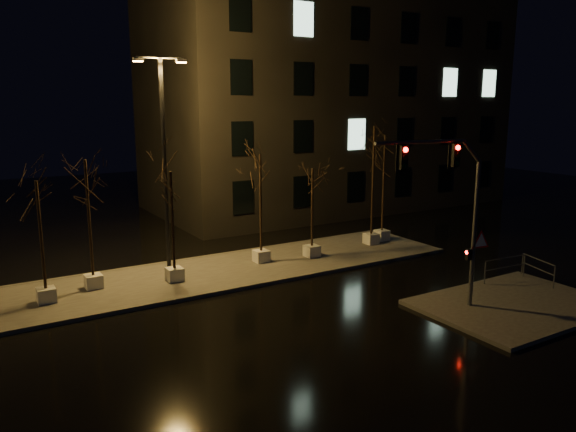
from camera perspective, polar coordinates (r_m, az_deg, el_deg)
ground at (r=20.40m, az=0.74°, el=-10.09°), size 90.00×90.00×0.00m
median at (r=25.37m, az=-6.49°, el=-5.58°), size 22.00×5.00×0.15m
sidewalk_corner at (r=22.84m, az=22.06°, el=-8.35°), size 7.00×5.00×0.15m
building at (r=41.71m, az=4.06°, el=11.51°), size 25.00×12.00×15.00m
tree_0 at (r=22.22m, az=-24.02°, el=0.70°), size 1.80×1.80×4.70m
tree_1 at (r=23.18m, az=-19.75°, el=2.61°), size 1.80×1.80×5.32m
tree_2 at (r=23.32m, az=-11.76°, el=1.98°), size 1.80×1.80×4.73m
tree_3 at (r=25.60m, az=-2.82°, el=3.83°), size 1.80×1.80×5.18m
tree_4 at (r=26.57m, az=2.49°, el=2.83°), size 1.80×1.80×4.40m
tree_5 at (r=29.18m, az=8.70°, el=6.36°), size 1.80×1.80×6.32m
tree_6 at (r=30.12m, az=9.76°, el=5.74°), size 1.80×1.80×5.80m
traffic_signal_mast at (r=20.38m, az=16.55°, el=1.60°), size 4.96×0.82×6.12m
streetlight_main at (r=25.09m, az=-12.49°, el=6.61°), size 2.31×0.49×9.23m
guard_rail_a at (r=25.24m, az=21.20°, el=-4.69°), size 2.30×0.24×1.00m
guard_rail_b at (r=25.66m, az=24.06°, el=-4.74°), size 0.61×1.93×0.95m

